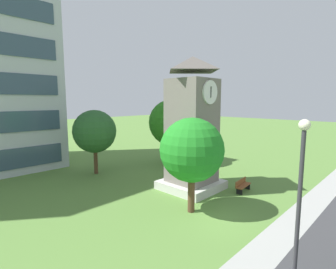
# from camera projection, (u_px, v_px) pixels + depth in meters

# --- Properties ---
(ground_plane) EXTENTS (160.00, 160.00, 0.00)m
(ground_plane) POSITION_uv_depth(u_px,v_px,m) (208.00, 216.00, 14.84)
(ground_plane) COLOR #567F38
(kerb_strip) EXTENTS (120.00, 1.60, 0.01)m
(kerb_strip) POSITION_uv_depth(u_px,v_px,m) (275.00, 241.00, 12.21)
(kerb_strip) COLOR #9E9E99
(kerb_strip) RESTS_ON ground
(clock_tower) EXTENTS (3.97, 3.97, 9.71)m
(clock_tower) POSITION_uv_depth(u_px,v_px,m) (192.00, 132.00, 18.89)
(clock_tower) COLOR slate
(clock_tower) RESTS_ON ground
(park_bench) EXTENTS (1.84, 0.65, 0.88)m
(park_bench) POSITION_uv_depth(u_px,v_px,m) (243.00, 185.00, 18.81)
(park_bench) COLOR brown
(park_bench) RESTS_ON ground
(street_lamp) EXTENTS (0.36, 0.36, 6.04)m
(street_lamp) POSITION_uv_depth(u_px,v_px,m) (300.00, 190.00, 8.32)
(street_lamp) COLOR #333338
(street_lamp) RESTS_ON ground
(tree_near_tower) EXTENTS (3.83, 3.83, 5.79)m
(tree_near_tower) POSITION_uv_depth(u_px,v_px,m) (95.00, 131.00, 22.98)
(tree_near_tower) COLOR #513823
(tree_near_tower) RESTS_ON ground
(tree_by_building) EXTENTS (3.77, 3.77, 5.65)m
(tree_by_building) POSITION_uv_depth(u_px,v_px,m) (192.00, 150.00, 14.94)
(tree_by_building) COLOR #513823
(tree_by_building) RESTS_ON ground
(tree_streetside) EXTENTS (4.76, 4.76, 6.74)m
(tree_streetside) POSITION_uv_depth(u_px,v_px,m) (172.00, 123.00, 26.47)
(tree_streetside) COLOR #513823
(tree_streetside) RESTS_ON ground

